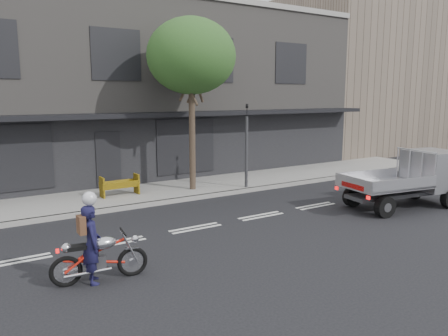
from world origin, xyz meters
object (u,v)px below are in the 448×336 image
Objects in this scene: rider at (92,244)px; motorcycle at (100,256)px; street_tree at (191,57)px; construction_barrier at (122,186)px; flatbed_ute at (424,173)px; traffic_light_pole at (246,150)px.

motorcycle is at bearing -81.38° from rider.
street_tree reaches higher than construction_barrier.
construction_barrier is at bearing 175.41° from street_tree.
motorcycle is 0.44× the size of flatbed_ute.
street_tree is at bearing 56.98° from motorcycle.
construction_barrier is (-4.84, 1.08, -1.11)m from traffic_light_pole.
flatbed_ute is 3.19× the size of construction_barrier.
rider is (-7.78, -5.48, -0.83)m from traffic_light_pole.
street_tree is at bearing 156.97° from traffic_light_pole.
construction_barrier is at bearing 75.57° from motorcycle.
street_tree is at bearing 143.55° from flatbed_ute.
traffic_light_pole is at bearing -12.56° from construction_barrier.
motorcycle is 1.41× the size of construction_barrier.
traffic_light_pole is 9.56m from rider.
rider is (-5.78, -6.33, -4.45)m from street_tree.
rider is at bearing -144.85° from traffic_light_pole.
motorcycle is 11.61m from flatbed_ute.
street_tree is 4.77× the size of construction_barrier.
street_tree reaches higher than rider.
rider reaches higher than construction_barrier.
motorcycle is at bearing -144.33° from traffic_light_pole.
street_tree reaches higher than flatbed_ute.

